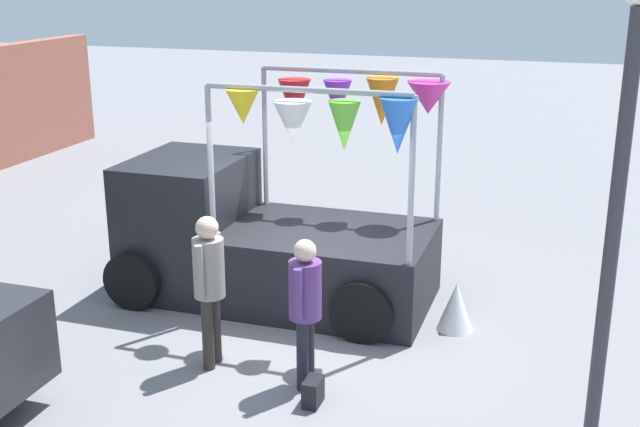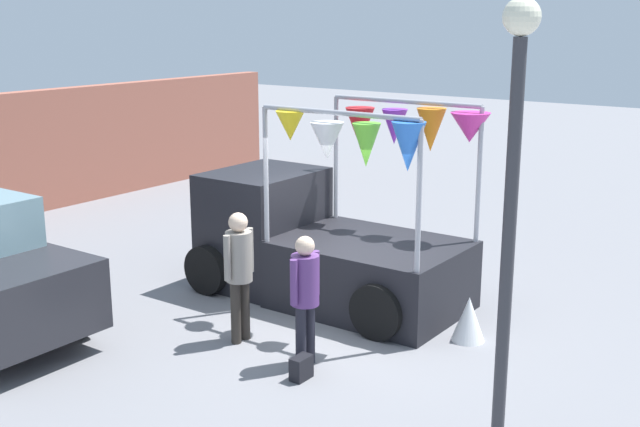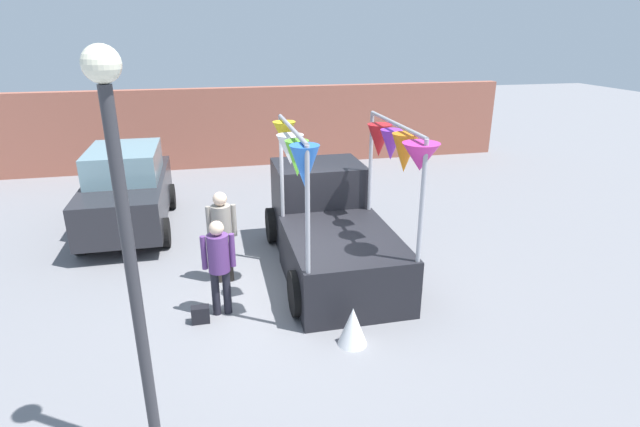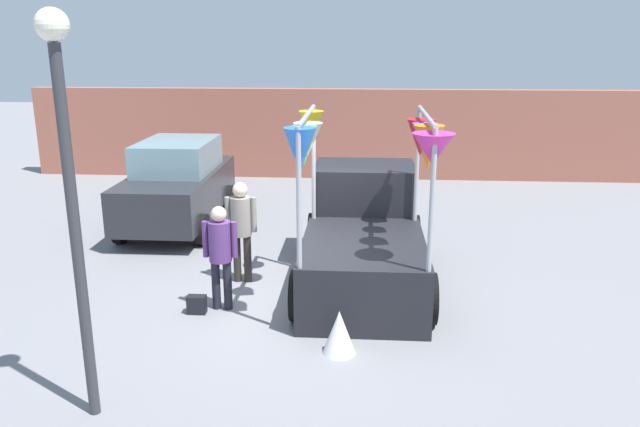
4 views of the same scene
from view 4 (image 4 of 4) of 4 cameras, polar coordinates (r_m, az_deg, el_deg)
The scene contains 9 objects.
ground_plane at distance 10.12m, azimuth -0.98°, elevation -7.62°, with size 60.00×60.00×0.00m, color slate.
vendor_truck at distance 10.60m, azimuth 4.06°, elevation -1.45°, with size 2.39×4.12×2.96m.
parked_car at distance 13.95m, azimuth -12.89°, elevation 2.65°, with size 1.88×4.00×1.88m.
person_customer at distance 9.47m, azimuth -9.11°, elevation -3.14°, with size 0.53×0.34×1.63m.
person_vendor at distance 10.48m, azimuth -7.23°, elevation -0.81°, with size 0.53×0.34×1.73m.
handbag at distance 9.68m, azimuth -11.20°, elevation -8.17°, with size 0.28×0.16×0.28m, color black.
street_lamp at distance 6.69m, azimuth -22.04°, elevation 3.86°, with size 0.32×0.32×4.30m.
brick_boundary_wall at distance 18.44m, azimuth 1.43°, elevation 7.30°, with size 18.00×0.36×2.60m, color #9E5947.
folded_kite_bundle_white at distance 8.32m, azimuth 1.77°, elevation -10.80°, with size 0.44×0.44×0.60m, color white.
Camera 4 is at (0.82, -9.25, 4.02)m, focal length 35.00 mm.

